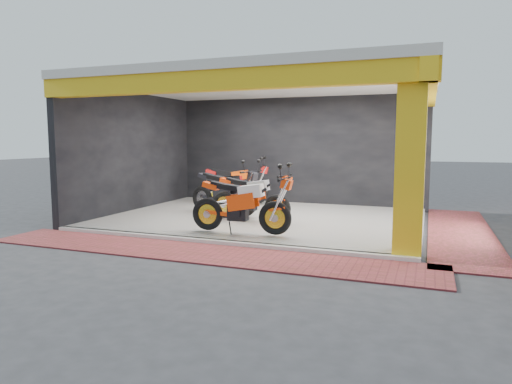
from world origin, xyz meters
TOP-DOWN VIEW (x-y plane):
  - ground at (0.00, 0.00)m, footprint 80.00×80.00m
  - showroom_floor at (0.00, 2.00)m, footprint 8.00×6.00m
  - showroom_ceiling at (0.00, 2.00)m, footprint 8.40×6.40m
  - back_wall at (0.00, 5.10)m, footprint 8.20×0.20m
  - left_wall at (-4.10, 2.00)m, footprint 0.20×6.20m
  - corner_column at (3.75, -0.75)m, footprint 0.50×0.50m
  - header_beam_front at (0.00, -1.00)m, footprint 8.40×0.30m
  - header_beam_right at (4.00, 2.00)m, footprint 0.30×6.40m
  - floor_kerb at (0.00, -1.02)m, footprint 8.00×0.20m
  - paver_front at (0.00, -1.80)m, footprint 9.00×1.40m
  - paver_right at (4.80, 2.00)m, footprint 1.40×7.00m
  - moto_hero at (1.05, -0.24)m, footprint 2.45×0.97m
  - moto_row_a at (0.64, 1.17)m, footprint 2.39×1.08m
  - moto_row_b at (-0.45, 1.76)m, footprint 2.55×1.51m
  - moto_row_c at (-1.00, 4.09)m, footprint 2.53×1.38m

SIDE VIEW (x-z plane):
  - ground at x=0.00m, z-range 0.00..0.00m
  - paver_front at x=0.00m, z-range 0.00..0.03m
  - paver_right at x=4.80m, z-range 0.00..0.03m
  - showroom_floor at x=0.00m, z-range 0.00..0.10m
  - floor_kerb at x=0.00m, z-range 0.00..0.10m
  - moto_row_a at x=0.64m, z-range 0.10..1.52m
  - moto_row_b at x=-0.45m, z-range 0.10..1.57m
  - moto_row_c at x=-1.00m, z-range 0.10..1.57m
  - moto_hero at x=1.05m, z-range 0.10..1.58m
  - back_wall at x=0.00m, z-range 0.00..3.50m
  - left_wall at x=-4.10m, z-range 0.00..3.50m
  - corner_column at x=3.75m, z-range 0.00..3.50m
  - header_beam_front at x=0.00m, z-range 3.10..3.50m
  - header_beam_right at x=4.00m, z-range 3.10..3.50m
  - showroom_ceiling at x=0.00m, z-range 3.50..3.70m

